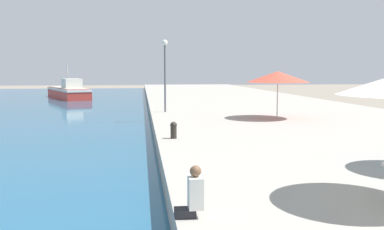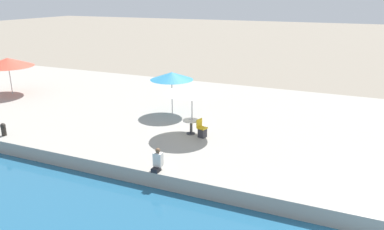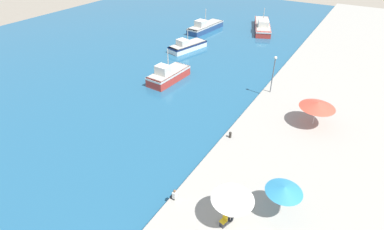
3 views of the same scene
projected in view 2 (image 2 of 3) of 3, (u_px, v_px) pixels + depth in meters
name	position (u px, v px, depth m)	size (l,w,h in m)	color
cafe_umbrella_pink	(192.00, 88.00, 18.38)	(2.85, 2.85, 2.64)	#B7B7B7
cafe_umbrella_white	(172.00, 76.00, 21.66)	(2.51, 2.51, 2.50)	#B7B7B7
cafe_umbrella_striped	(8.00, 62.00, 26.03)	(3.44, 3.44, 2.59)	#B7B7B7
cafe_table	(191.00, 124.00, 18.93)	(0.80, 0.80, 0.74)	#333338
cafe_chair_left	(202.00, 131.00, 18.56)	(0.50, 0.52, 0.91)	#2D2D33
person_at_quay	(158.00, 161.00, 15.05)	(0.51, 0.36, 0.94)	#232328
mooring_bollard	(3.00, 129.00, 18.77)	(0.26, 0.26, 0.65)	#2D2823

